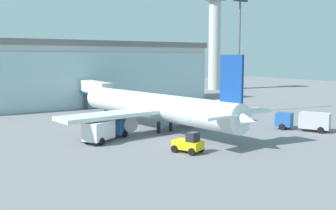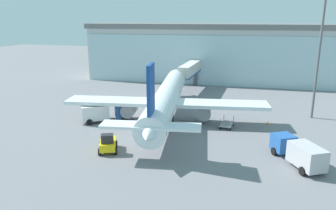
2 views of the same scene
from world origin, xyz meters
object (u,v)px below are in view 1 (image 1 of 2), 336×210
safety_cone_nose (182,139)px  apron_light_mast (239,47)px  pushback_tug (189,144)px  airplane (156,107)px  safety_cone_wingtip (229,118)px  control_tower (215,27)px  fuel_truck (305,120)px  baggage_cart (212,122)px  catering_truck (105,129)px  jet_bridge (94,89)px

safety_cone_nose → apron_light_mast: bearing=35.5°
pushback_tug → apron_light_mast: bearing=-73.4°
airplane → safety_cone_nose: airplane is taller
airplane → safety_cone_wingtip: size_ratio=64.90×
control_tower → apron_light_mast: 53.51m
airplane → fuel_truck: (18.04, -10.90, -1.89)m
safety_cone_wingtip → airplane: bearing=-171.7°
control_tower → baggage_cart: size_ratio=11.10×
airplane → baggage_cart: size_ratio=12.15×
airplane → fuel_truck: size_ratio=4.82×
apron_light_mast → catering_truck: apron_light_mast is taller
jet_bridge → safety_cone_nose: size_ratio=25.14×
jet_bridge → apron_light_mast: 28.15m
baggage_cart → catering_truck: bearing=102.6°
airplane → catering_truck: (-8.90, -3.14, -1.89)m
baggage_cart → pushback_tug: (-12.54, -12.59, 0.47)m
catering_truck → fuel_truck: size_ratio=0.98×
control_tower → fuel_truck: control_tower is taller
jet_bridge → safety_cone_wingtip: (16.19, -20.10, -4.19)m
control_tower → safety_cone_wingtip: control_tower is taller
catering_truck → baggage_cart: (18.22, 2.29, -0.97)m
jet_bridge → safety_cone_wingtip: bearing=-141.0°
control_tower → pushback_tug: bearing=-128.7°
jet_bridge → safety_cone_nose: jet_bridge is taller
pushback_tug → safety_cone_nose: bearing=-49.4°
control_tower → safety_cone_nose: control_tower is taller
catering_truck → safety_cone_wingtip: 24.50m
apron_light_mast → pushback_tug: bearing=-139.6°
catering_truck → safety_cone_nose: bearing=-66.1°
control_tower → pushback_tug: size_ratio=8.93×
apron_light_mast → fuel_truck: size_ratio=2.82×
safety_cone_nose → jet_bridge: bearing=90.9°
safety_cone_nose → airplane: bearing=85.1°
catering_truck → baggage_cart: size_ratio=2.47×
baggage_cart → safety_cone_nose: 12.42m
airplane → catering_truck: airplane is taller
fuel_truck → jet_bridge: bearing=-0.5°
safety_cone_wingtip → apron_light_mast: bearing=39.9°
apron_light_mast → fuel_truck: bearing=-100.9°
fuel_truck → safety_cone_wingtip: fuel_truck is taller
airplane → safety_cone_nose: bearing=165.4°
control_tower → safety_cone_wingtip: 64.25m
catering_truck → baggage_cart: 18.39m
apron_light_mast → pushback_tug: size_ratio=5.71×
fuel_truck → baggage_cart: size_ratio=2.52×
control_tower → safety_cone_wingtip: bearing=-124.5°
catering_truck → fuel_truck: bearing=-50.6°
control_tower → apron_light_mast: control_tower is taller
control_tower → airplane: bearing=-133.4°
control_tower → fuel_truck: bearing=-116.5°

